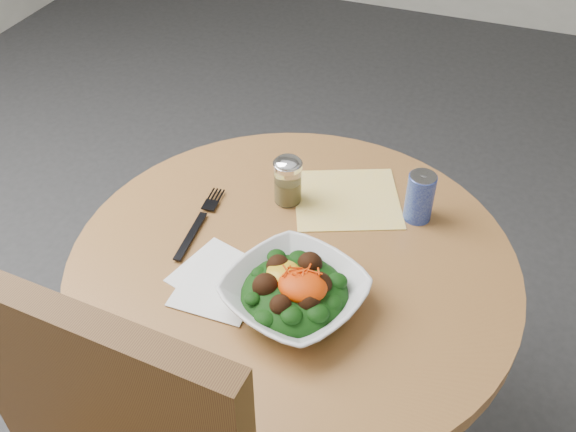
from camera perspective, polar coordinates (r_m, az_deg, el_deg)
name	(u,v)px	position (r m, az deg, el deg)	size (l,w,h in m)	color
table	(292,323)	(1.43, 0.38, -9.45)	(0.90, 0.90, 0.75)	black
cloth_napkin	(347,199)	(1.42, 5.25, 1.52)	(0.23, 0.21, 0.00)	yellow
paper_napkins	(218,281)	(1.25, -6.22, -5.75)	(0.18, 0.20, 0.00)	white
salad_bowl	(295,293)	(1.17, 0.61, -6.82)	(0.31, 0.31, 0.09)	silver
fork	(201,220)	(1.37, -7.78, -0.38)	(0.04, 0.24, 0.00)	black
spice_shaker	(288,180)	(1.38, -0.03, 3.18)	(0.06, 0.06, 0.11)	silver
beverage_can	(420,197)	(1.37, 11.64, 1.68)	(0.06, 0.06, 0.11)	#0D1B93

